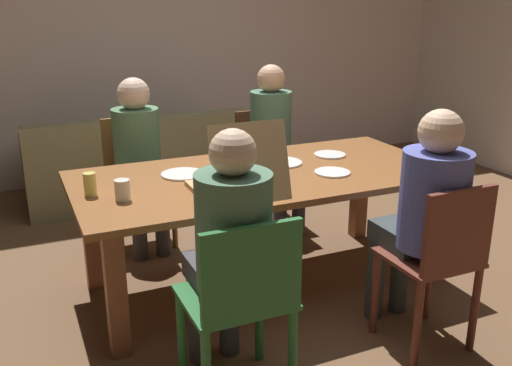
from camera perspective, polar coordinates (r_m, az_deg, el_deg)
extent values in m
plane|color=brown|center=(3.62, 0.66, -9.98)|extent=(20.00, 20.00, 0.00)
cube|color=silver|center=(5.72, -10.87, 15.25)|extent=(6.60, 0.12, 2.90)
cube|color=brown|center=(3.34, 0.70, 0.72)|extent=(2.20, 1.05, 0.04)
cube|color=brown|center=(2.88, -13.91, -10.68)|extent=(0.10, 0.10, 0.68)
cube|color=brown|center=(3.66, 17.17, -4.54)|extent=(0.10, 0.10, 0.68)
cube|color=brown|center=(3.58, -16.25, -5.01)|extent=(0.10, 0.10, 0.68)
cube|color=brown|center=(4.24, 10.35, -0.94)|extent=(0.10, 0.10, 0.68)
cylinder|color=brown|center=(3.08, 11.89, -10.76)|extent=(0.04, 0.04, 0.47)
cylinder|color=brown|center=(3.29, 17.00, -9.30)|extent=(0.04, 0.04, 0.47)
cylinder|color=brown|center=(2.86, 15.92, -13.59)|extent=(0.04, 0.04, 0.47)
cylinder|color=brown|center=(3.08, 21.14, -11.76)|extent=(0.04, 0.04, 0.47)
cube|color=brown|center=(2.96, 16.92, -7.19)|extent=(0.41, 0.39, 0.02)
cube|color=brown|center=(2.76, 19.75, -4.59)|extent=(0.39, 0.03, 0.40)
cylinder|color=#363D3E|center=(3.22, 11.95, -9.24)|extent=(0.10, 0.10, 0.49)
cylinder|color=#363D3E|center=(3.31, 14.27, -8.62)|extent=(0.10, 0.10, 0.49)
cube|color=#363D3E|center=(3.05, 15.11, -5.06)|extent=(0.30, 0.32, 0.11)
cylinder|color=#5158A5|center=(2.85, 17.47, -1.67)|extent=(0.33, 0.33, 0.48)
sphere|color=beige|center=(2.76, 18.12, 4.93)|extent=(0.21, 0.21, 0.21)
cylinder|color=brown|center=(4.04, -8.24, -3.41)|extent=(0.04, 0.04, 0.47)
cylinder|color=brown|center=(3.97, -13.52, -4.17)|extent=(0.04, 0.04, 0.47)
cylinder|color=brown|center=(4.38, -9.60, -1.76)|extent=(0.04, 0.04, 0.47)
cylinder|color=brown|center=(4.31, -14.48, -2.43)|extent=(0.04, 0.04, 0.47)
cube|color=brown|center=(4.09, -11.67, 0.27)|extent=(0.43, 0.43, 0.02)
cube|color=brown|center=(4.22, -12.46, 3.80)|extent=(0.41, 0.03, 0.41)
cylinder|color=#3A3A40|center=(3.94, -9.44, -3.93)|extent=(0.10, 0.10, 0.49)
cylinder|color=#3A3A40|center=(3.90, -11.69, -4.25)|extent=(0.10, 0.10, 0.49)
cube|color=#3A3A40|center=(3.94, -11.26, 0.52)|extent=(0.29, 0.29, 0.11)
cylinder|color=#4F7C57|center=(4.02, -11.93, 4.16)|extent=(0.32, 0.32, 0.45)
sphere|color=beige|center=(3.95, -12.23, 8.75)|extent=(0.22, 0.22, 0.22)
cylinder|color=#286731|center=(2.70, -7.51, -14.98)|extent=(0.04, 0.04, 0.47)
cylinder|color=#286731|center=(2.82, 0.34, -13.33)|extent=(0.04, 0.04, 0.47)
cylinder|color=#286731|center=(2.56, 3.70, -17.00)|extent=(0.04, 0.04, 0.47)
cube|color=#286731|center=(2.49, -2.16, -11.40)|extent=(0.45, 0.41, 0.02)
cube|color=#286731|center=(2.24, -0.40, -8.98)|extent=(0.43, 0.03, 0.39)
cylinder|color=#3F3D43|center=(2.81, -5.87, -13.23)|extent=(0.10, 0.10, 0.49)
cylinder|color=#3F3D43|center=(2.86, -2.75, -12.60)|extent=(0.10, 0.10, 0.49)
cube|color=#3F3D43|center=(2.58, -3.42, -8.75)|extent=(0.29, 0.30, 0.11)
cylinder|color=#4A6E55|center=(2.35, -2.25, -4.85)|extent=(0.32, 0.32, 0.50)
sphere|color=#D4B090|center=(2.24, -2.35, 3.07)|extent=(0.19, 0.19, 0.19)
cylinder|color=brown|center=(4.41, 4.64, -1.42)|extent=(0.04, 0.04, 0.47)
cylinder|color=brown|center=(4.25, 0.10, -2.13)|extent=(0.04, 0.04, 0.47)
cylinder|color=brown|center=(4.70, 2.65, -0.15)|extent=(0.04, 0.04, 0.47)
cylinder|color=brown|center=(4.55, -1.67, -0.76)|extent=(0.04, 0.04, 0.47)
cube|color=brown|center=(4.40, 1.46, 1.90)|extent=(0.44, 0.40, 0.02)
cube|color=brown|center=(4.51, 0.46, 4.97)|extent=(0.42, 0.03, 0.39)
cylinder|color=#3C3A4C|center=(4.22, 4.33, -2.17)|extent=(0.10, 0.10, 0.49)
cylinder|color=#3C3A4C|center=(4.16, 2.44, -2.48)|extent=(0.10, 0.10, 0.49)
cube|color=#3C3A4C|center=(4.23, 2.49, 2.07)|extent=(0.28, 0.35, 0.11)
cylinder|color=#4D7A5E|center=(4.32, 1.49, 5.88)|extent=(0.31, 0.31, 0.51)
sphere|color=#DDA986|center=(4.26, 1.53, 10.45)|extent=(0.21, 0.21, 0.21)
cube|color=tan|center=(3.02, -2.45, -0.58)|extent=(0.40, 0.40, 0.03)
cylinder|color=gold|center=(3.01, -2.45, -0.23)|extent=(0.35, 0.35, 0.01)
cube|color=tan|center=(2.74, -0.54, 1.99)|extent=(0.40, 0.11, 0.39)
cylinder|color=white|center=(3.53, 2.58, 2.06)|extent=(0.26, 0.26, 0.01)
cylinder|color=white|center=(3.32, -7.38, 0.89)|extent=(0.25, 0.25, 0.01)
cylinder|color=white|center=(3.36, 7.69, 1.06)|extent=(0.21, 0.21, 0.01)
cylinder|color=white|center=(3.74, 7.44, 2.84)|extent=(0.21, 0.21, 0.01)
cylinder|color=#DCCB62|center=(3.06, -16.37, -0.13)|extent=(0.07, 0.07, 0.12)
cylinder|color=silver|center=(2.95, -13.30, -0.71)|extent=(0.08, 0.08, 0.11)
cylinder|color=#B15334|center=(3.36, 15.77, 1.50)|extent=(0.07, 0.07, 0.12)
cube|color=#807D57|center=(5.19, -12.00, 0.90)|extent=(1.86, 0.78, 0.41)
cube|color=#807D57|center=(4.80, -11.49, 4.31)|extent=(1.86, 0.16, 0.37)
cube|color=#807D57|center=(5.02, -21.48, 2.91)|extent=(0.20, 0.74, 0.18)
cube|color=#807D57|center=(5.34, -3.48, 4.99)|extent=(0.20, 0.74, 0.18)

